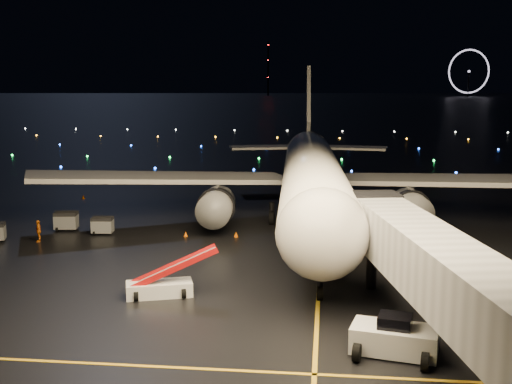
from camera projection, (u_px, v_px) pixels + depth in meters
ground at (304, 111)px, 335.46m from camera, size 2000.00×2000.00×0.00m
lane_centre at (321, 245)px, 54.83m from camera, size 0.25×80.00×0.02m
airliner at (312, 142)px, 63.51m from camera, size 58.66×55.99×15.90m
pushback_tug at (395, 335)px, 32.52m from camera, size 4.69×3.14×2.05m
belt_loader at (159, 274)px, 41.38m from camera, size 6.42×3.50×3.00m
crew_c at (39, 231)px, 55.81m from camera, size 0.83×1.22×1.93m
safety_cone_0 at (236, 234)px, 57.66m from camera, size 0.56×0.56×0.48m
safety_cone_1 at (209, 221)px, 63.25m from camera, size 0.49×0.49×0.50m
safety_cone_2 at (186, 234)px, 57.85m from camera, size 0.49×0.49×0.48m
safety_cone_3 at (83, 197)px, 76.84m from camera, size 0.45×0.45×0.48m
ferris_wheel at (469, 73)px, 724.13m from camera, size 49.33×16.80×52.00m
radio_mast at (268, 69)px, 767.94m from camera, size 1.80×1.80×64.00m
taxiway_lights at (272, 144)px, 145.30m from camera, size 164.00×92.00×0.36m
baggage_cart_0 at (103, 226)px, 58.68m from camera, size 1.99×1.49×1.58m
baggage_cart_1 at (66, 221)px, 60.20m from camera, size 2.26×1.75×1.75m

